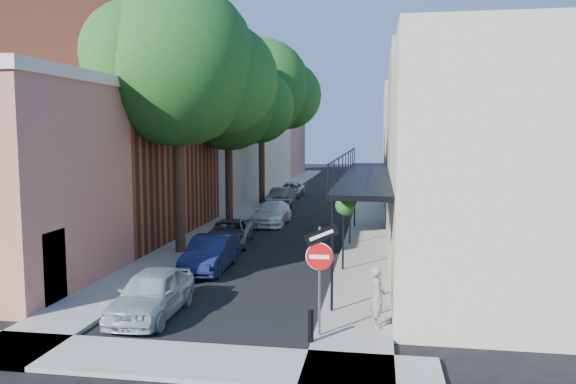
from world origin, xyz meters
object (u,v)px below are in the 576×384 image
at_px(sign_post, 320,261).
at_px(parked_car_e, 279,204).
at_px(parked_car_b, 210,254).
at_px(parked_car_d, 272,213).
at_px(bollard, 311,326).
at_px(parked_car_g, 291,190).
at_px(pedestrian, 378,297).
at_px(parked_car_a, 152,293).
at_px(oak_mid, 236,100).
at_px(oak_far, 268,90).
at_px(parked_car_f, 280,197).
at_px(parked_car_c, 230,233).
at_px(oak_near, 189,69).

xyz_separation_m(sign_post, parked_car_e, (-4.90, 21.66, -1.44)).
bearing_deg(parked_car_b, parked_car_e, 89.65).
distance_m(sign_post, parked_car_d, 18.04).
height_order(bollard, parked_car_g, parked_car_g).
distance_m(sign_post, pedestrian, 2.01).
height_order(bollard, parked_car_a, parked_car_a).
bearing_deg(pedestrian, oak_mid, 21.15).
height_order(oak_far, parked_car_g, oak_far).
xyz_separation_m(oak_far, parked_car_f, (0.99, -0.68, -7.63)).
bearing_deg(bollard, parked_car_b, 123.99).
bearing_deg(oak_mid, parked_car_a, -84.15).
xyz_separation_m(bollard, oak_mid, (-6.42, 17.73, 6.54)).
bearing_deg(parked_car_c, sign_post, -70.95).
distance_m(bollard, parked_car_a, 5.01).
relative_size(parked_car_e, parked_car_g, 0.87).
bearing_deg(parked_car_c, oak_near, -125.17).
height_order(bollard, parked_car_b, parked_car_b).
bearing_deg(parked_car_b, parked_car_c, 96.03).
relative_size(bollard, oak_near, 0.07).
bearing_deg(oak_far, bollard, -76.65).
height_order(bollard, oak_far, oak_far).
height_order(oak_mid, parked_car_f, oak_mid).
relative_size(oak_mid, parked_car_e, 2.92).
relative_size(oak_near, parked_car_d, 2.58).
bearing_deg(bollard, parked_car_a, 161.97).
bearing_deg(parked_car_d, pedestrian, -69.78).
height_order(oak_mid, parked_car_d, oak_mid).
bearing_deg(sign_post, oak_near, 125.09).
bearing_deg(pedestrian, parked_car_d, 15.03).
xyz_separation_m(oak_near, parked_car_e, (1.63, 12.37, -7.28)).
height_order(parked_car_b, parked_car_g, parked_car_b).
height_order(parked_car_a, parked_car_e, parked_car_a).
bearing_deg(oak_far, pedestrian, -72.63).
height_order(sign_post, parked_car_g, sign_post).
bearing_deg(pedestrian, parked_car_a, 83.19).
relative_size(oak_near, oak_mid, 1.12).
height_order(parked_car_e, pedestrian, pedestrian).
bearing_deg(oak_mid, oak_near, -89.63).
relative_size(oak_mid, parked_car_g, 2.53).
distance_m(sign_post, parked_car_g, 32.00).
relative_size(oak_far, parked_car_b, 3.00).
relative_size(oak_near, parked_car_b, 2.87).
height_order(parked_car_d, parked_car_g, parked_car_d).
relative_size(oak_far, parked_car_c, 2.88).
bearing_deg(parked_car_f, parked_car_c, -84.66).
xyz_separation_m(parked_car_e, parked_car_f, (-0.62, 3.96, 0.04)).
height_order(parked_car_c, parked_car_d, parked_car_d).
distance_m(oak_far, parked_car_g, 9.31).
height_order(parked_car_b, pedestrian, pedestrian).
bearing_deg(parked_car_c, bollard, -72.49).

